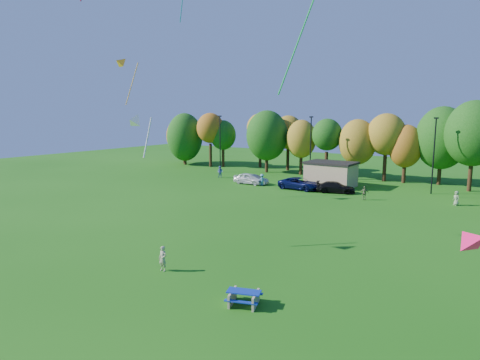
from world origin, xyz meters
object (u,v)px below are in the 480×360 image
Objects in this scene: kite_flyer at (163,259)px; car_d at (336,187)px; car_c at (300,184)px; car_a at (249,179)px; car_b at (254,180)px; picnic_table at (244,297)px.

car_d is at bearing 90.74° from kite_flyer.
car_c is 1.16× the size of car_d.
car_c is at bearing 78.13° from car_d.
car_a is 7.50m from car_c.
car_a reaches higher than car_d.
car_a is at bearing 112.64° from kite_flyer.
kite_flyer is at bearing -157.45° from car_a.
picnic_table is at bearing -154.91° from car_b.
car_a is at bearing 92.10° from car_c.
car_c is (-12.86, 30.84, 0.31)m from picnic_table.
picnic_table is at bearing -10.08° from kite_flyer.
car_b reaches higher than picnic_table.
kite_flyer reaches higher than car_a.
car_a reaches higher than car_b.
picnic_table is 33.41m from car_c.
picnic_table is 36.55m from car_b.
car_a is 0.94× the size of car_d.
car_d is (-8.24, 31.37, 0.24)m from picnic_table.
car_a is at bearing 103.34° from picnic_table.
car_c is at bearing 92.29° from picnic_table.
kite_flyer is 0.41× the size of car_b.
car_a is 12.14m from car_d.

